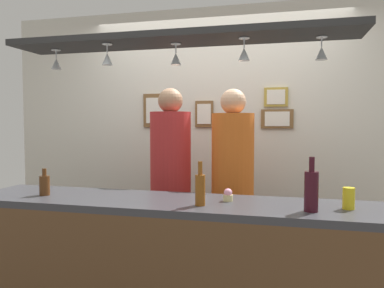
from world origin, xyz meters
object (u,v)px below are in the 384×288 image
(bottle_wine_dark_red, at_px, (311,190))
(bottle_beer_amber_tall, at_px, (200,188))
(bottle_beer_brown_stubby, at_px, (45,185))
(picture_frame_crest, at_px, (204,114))
(picture_frame_upper_small, at_px, (276,97))
(picture_frame_lower_pair, at_px, (277,119))
(drink_can, at_px, (349,198))
(person_middle_orange_shirt, at_px, (233,175))
(person_left_red_shirt, at_px, (171,171))
(cupcake, at_px, (228,195))
(picture_frame_caricature, at_px, (156,111))

(bottle_wine_dark_red, xyz_separation_m, bottle_beer_amber_tall, (-0.62, -0.00, -0.02))
(bottle_beer_brown_stubby, xyz_separation_m, picture_frame_crest, (0.78, 1.46, 0.50))
(bottle_beer_amber_tall, bearing_deg, picture_frame_upper_small, 75.47)
(picture_frame_crest, bearing_deg, bottle_beer_brown_stubby, -117.99)
(bottle_wine_dark_red, xyz_separation_m, picture_frame_upper_small, (-0.23, 1.51, 0.61))
(picture_frame_upper_small, distance_m, picture_frame_lower_pair, 0.21)
(drink_can, bearing_deg, person_middle_orange_shirt, 134.92)
(person_left_red_shirt, distance_m, cupcake, 0.92)
(person_left_red_shirt, relative_size, picture_frame_crest, 6.76)
(picture_frame_upper_small, relative_size, picture_frame_lower_pair, 0.73)
(drink_can, relative_size, picture_frame_lower_pair, 0.41)
(person_left_red_shirt, distance_m, drink_can, 1.49)
(picture_frame_caricature, relative_size, picture_frame_lower_pair, 1.13)
(bottle_beer_brown_stubby, xyz_separation_m, picture_frame_upper_small, (1.47, 1.46, 0.65))
(picture_frame_caricature, bearing_deg, bottle_beer_brown_stubby, -100.42)
(person_left_red_shirt, relative_size, bottle_beer_amber_tall, 6.76)
(person_middle_orange_shirt, height_order, bottle_beer_brown_stubby, person_middle_orange_shirt)
(person_left_red_shirt, xyz_separation_m, picture_frame_crest, (0.15, 0.64, 0.49))
(person_middle_orange_shirt, bearing_deg, bottle_beer_brown_stubby, -144.55)
(picture_frame_caricature, distance_m, picture_frame_lower_pair, 1.22)
(bottle_beer_brown_stubby, bearing_deg, person_left_red_shirt, 52.58)
(person_left_red_shirt, bearing_deg, picture_frame_upper_small, 37.34)
(picture_frame_upper_small, bearing_deg, person_middle_orange_shirt, -116.38)
(bottle_beer_brown_stubby, distance_m, drink_can, 1.91)
(drink_can, relative_size, picture_frame_crest, 0.47)
(person_left_red_shirt, xyz_separation_m, person_middle_orange_shirt, (0.52, 0.00, -0.01))
(picture_frame_upper_small, relative_size, picture_frame_crest, 0.85)
(bottle_beer_amber_tall, xyz_separation_m, picture_frame_crest, (-0.30, 1.51, 0.47))
(bottle_beer_brown_stubby, bearing_deg, bottle_beer_amber_tall, -2.60)
(bottle_wine_dark_red, bearing_deg, picture_frame_upper_small, 98.65)
(picture_frame_caricature, bearing_deg, person_middle_orange_shirt, -36.09)
(person_middle_orange_shirt, height_order, picture_frame_crest, person_middle_orange_shirt)
(drink_can, xyz_separation_m, picture_frame_caricature, (-1.64, 1.40, 0.55))
(cupcake, xyz_separation_m, picture_frame_caricature, (-0.95, 1.35, 0.57))
(picture_frame_crest, relative_size, picture_frame_lower_pair, 0.87)
(picture_frame_upper_small, height_order, picture_frame_lower_pair, picture_frame_upper_small)
(bottle_beer_brown_stubby, bearing_deg, bottle_wine_dark_red, -1.59)
(person_left_red_shirt, height_order, picture_frame_upper_small, picture_frame_upper_small)
(person_middle_orange_shirt, bearing_deg, cupcake, -84.54)
(bottle_wine_dark_red, bearing_deg, picture_frame_crest, 121.42)
(bottle_wine_dark_red, distance_m, bottle_beer_brown_stubby, 1.70)
(bottle_beer_amber_tall, distance_m, picture_frame_caricature, 1.78)
(bottle_beer_brown_stubby, height_order, cupcake, bottle_beer_brown_stubby)
(bottle_wine_dark_red, distance_m, picture_frame_caricature, 2.13)
(bottle_beer_amber_tall, bearing_deg, picture_frame_crest, 101.25)
(person_middle_orange_shirt, bearing_deg, person_left_red_shirt, 180.00)
(bottle_beer_amber_tall, xyz_separation_m, picture_frame_lower_pair, (0.40, 1.51, 0.42))
(picture_frame_crest, bearing_deg, picture_frame_caricature, 180.00)
(drink_can, height_order, cupcake, drink_can)
(cupcake, distance_m, picture_frame_lower_pair, 1.46)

